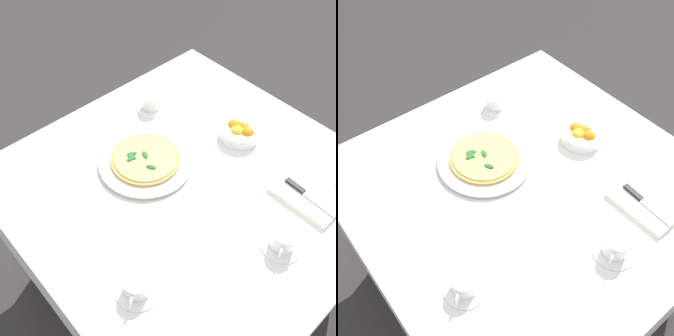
{
  "view_description": "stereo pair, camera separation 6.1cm",
  "coord_description": "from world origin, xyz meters",
  "views": [
    {
      "loc": [
        0.59,
        -0.65,
        1.79
      ],
      "look_at": [
        -0.08,
        -0.03,
        0.74
      ],
      "focal_mm": 42.75,
      "sensor_mm": 36.0,
      "label": 1
    },
    {
      "loc": [
        0.63,
        -0.6,
        1.79
      ],
      "look_at": [
        -0.08,
        -0.03,
        0.74
      ],
      "focal_mm": 42.75,
      "sensor_mm": 36.0,
      "label": 2
    }
  ],
  "objects": [
    {
      "name": "coffee_cup_near_left",
      "position": [
        0.18,
        -0.39,
        0.75
      ],
      "size": [
        0.13,
        0.13,
        0.06
      ],
      "color": "white",
      "rests_on": "dining_table"
    },
    {
      "name": "citrus_bowl",
      "position": [
        -0.03,
        0.29,
        0.75
      ],
      "size": [
        0.15,
        0.15,
        0.06
      ],
      "color": "white",
      "rests_on": "dining_table"
    },
    {
      "name": "pizza",
      "position": [
        -0.17,
        -0.06,
        0.75
      ],
      "size": [
        0.25,
        0.25,
        0.02
      ],
      "color": "tan",
      "rests_on": "pizza_plate"
    },
    {
      "name": "napkin_folded",
      "position": [
        0.31,
        0.23,
        0.73
      ],
      "size": [
        0.22,
        0.13,
        0.02
      ],
      "rotation": [
        0.0,
        0.0,
        0.02
      ],
      "color": "white",
      "rests_on": "dining_table"
    },
    {
      "name": "ground_plane",
      "position": [
        0.0,
        0.0,
        0.0
      ],
      "size": [
        8.0,
        8.0,
        0.0
      ],
      "primitive_type": "plane",
      "color": "#33302D"
    },
    {
      "name": "dinner_knife",
      "position": [
        0.32,
        0.23,
        0.75
      ],
      "size": [
        0.2,
        0.03,
        0.01
      ],
      "rotation": [
        0.0,
        0.0,
        -0.04
      ],
      "color": "silver",
      "rests_on": "napkin_folded"
    },
    {
      "name": "pizza_plate",
      "position": [
        -0.17,
        -0.06,
        0.73
      ],
      "size": [
        0.34,
        0.34,
        0.02
      ],
      "color": "white",
      "rests_on": "dining_table"
    },
    {
      "name": "dining_table",
      "position": [
        0.0,
        0.0,
        0.6
      ],
      "size": [
        1.16,
        1.16,
        0.72
      ],
      "color": "white",
      "rests_on": "ground_plane"
    },
    {
      "name": "coffee_cup_right_edge",
      "position": [
        -0.38,
        0.15,
        0.75
      ],
      "size": [
        0.13,
        0.13,
        0.06
      ],
      "color": "white",
      "rests_on": "dining_table"
    },
    {
      "name": "coffee_cup_far_left",
      "position": [
        0.37,
        0.02,
        0.75
      ],
      "size": [
        0.13,
        0.13,
        0.07
      ],
      "color": "white",
      "rests_on": "dining_table"
    }
  ]
}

